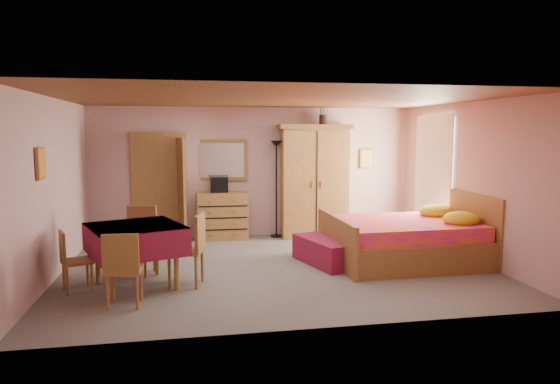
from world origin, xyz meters
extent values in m
plane|color=slate|center=(0.00, 0.00, 0.00)|extent=(6.50, 6.50, 0.00)
plane|color=brown|center=(0.00, 0.00, 2.60)|extent=(6.50, 6.50, 0.00)
cube|color=tan|center=(0.00, 2.50, 1.30)|extent=(6.50, 0.10, 2.60)
cube|color=tan|center=(0.00, -2.50, 1.30)|extent=(6.50, 0.10, 2.60)
cube|color=tan|center=(-3.25, 0.00, 1.30)|extent=(0.10, 5.00, 2.60)
cube|color=tan|center=(3.25, 0.00, 1.30)|extent=(0.10, 5.00, 2.60)
cube|color=#9E6B35|center=(-1.90, 2.47, 1.02)|extent=(1.06, 0.12, 2.15)
cube|color=white|center=(3.21, 1.20, 1.45)|extent=(0.08, 1.40, 1.95)
cube|color=orange|center=(-3.22, -0.60, 1.70)|extent=(0.04, 0.32, 0.42)
cube|color=#D8BF59|center=(2.35, 2.47, 1.55)|extent=(0.30, 0.04, 0.40)
cube|color=olive|center=(-0.69, 2.28, 0.46)|extent=(0.99, 0.51, 0.93)
cube|color=silver|center=(-0.69, 2.49, 1.55)|extent=(1.05, 0.13, 0.82)
cube|color=black|center=(-0.75, 2.32, 1.08)|extent=(0.33, 0.24, 0.31)
cube|color=black|center=(0.39, 2.28, 0.97)|extent=(0.27, 0.27, 1.94)
cube|color=#AF793B|center=(1.14, 2.20, 1.13)|extent=(1.47, 0.81, 2.25)
cube|color=yellow|center=(1.35, 2.30, 2.53)|extent=(0.23, 0.23, 0.54)
cube|color=#E21693|center=(2.09, -0.03, 0.56)|extent=(2.43, 1.93, 1.11)
cube|color=maroon|center=(0.75, 0.04, 0.20)|extent=(0.78, 1.30, 0.41)
cube|color=maroon|center=(-2.06, -0.63, 0.43)|extent=(1.50, 1.50, 0.85)
cube|color=#A06436|center=(-2.13, -1.38, 0.46)|extent=(0.44, 0.44, 0.93)
cube|color=#AA7339|center=(-2.10, -0.01, 0.50)|extent=(0.56, 0.56, 1.00)
cube|color=#A46637|center=(-2.82, -0.67, 0.41)|extent=(0.48, 0.48, 0.82)
cube|color=olive|center=(-1.39, -0.67, 0.50)|extent=(0.55, 0.55, 0.99)
camera|label=1|loc=(-1.33, -7.50, 2.10)|focal=32.00mm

